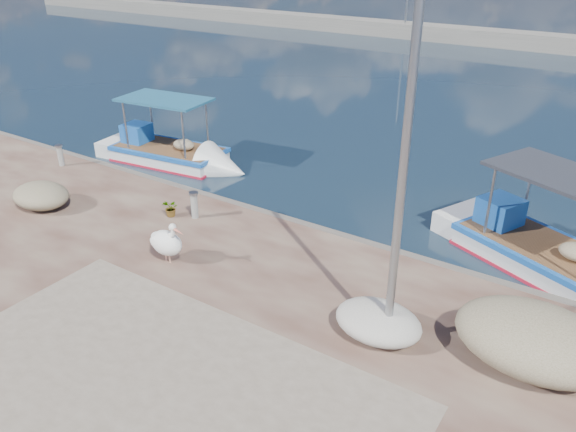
# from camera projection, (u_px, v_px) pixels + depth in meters

# --- Properties ---
(ground) EXTENTS (1400.00, 1400.00, 0.00)m
(ground) POSITION_uv_depth(u_px,v_px,m) (192.00, 334.00, 12.24)
(ground) COLOR #162635
(ground) RESTS_ON ground
(quay_patch) EXTENTS (9.00, 7.00, 0.01)m
(quay_patch) POSITION_uv_depth(u_px,v_px,m) (112.00, 427.00, 9.29)
(quay_patch) COLOR gray
(quay_patch) RESTS_ON quay
(breakwater) EXTENTS (120.00, 2.20, 7.50)m
(breakwater) POSITION_uv_depth(u_px,v_px,m) (555.00, 43.00, 41.82)
(breakwater) COLOR gray
(breakwater) RESTS_ON ground
(boat_left) EXTENTS (6.16, 2.66, 2.87)m
(boat_left) POSITION_uv_depth(u_px,v_px,m) (168.00, 156.00, 21.52)
(boat_left) COLOR white
(boat_left) RESTS_ON ground
(boat_right) EXTENTS (6.69, 4.49, 3.07)m
(boat_right) POSITION_uv_depth(u_px,v_px,m) (544.00, 259.00, 14.62)
(boat_right) COLOR white
(boat_right) RESTS_ON ground
(pelican) EXTENTS (1.23, 0.67, 1.17)m
(pelican) POSITION_uv_depth(u_px,v_px,m) (167.00, 242.00, 13.75)
(pelican) COLOR tan
(pelican) RESTS_ON quay
(lamp_post) EXTENTS (0.44, 0.96, 7.00)m
(lamp_post) POSITION_uv_depth(u_px,v_px,m) (402.00, 190.00, 9.81)
(lamp_post) COLOR gray
(lamp_post) RESTS_ON quay
(bollard_near) EXTENTS (0.26, 0.26, 0.80)m
(bollard_near) POSITION_uv_depth(u_px,v_px,m) (194.00, 204.00, 16.01)
(bollard_near) COLOR gray
(bollard_near) RESTS_ON quay
(bollard_far) EXTENTS (0.25, 0.25, 0.76)m
(bollard_far) POSITION_uv_depth(u_px,v_px,m) (60.00, 154.00, 19.69)
(bollard_far) COLOR gray
(bollard_far) RESTS_ON quay
(potted_plant) EXTENTS (0.51, 0.45, 0.52)m
(potted_plant) POSITION_uv_depth(u_px,v_px,m) (171.00, 208.00, 16.16)
(potted_plant) COLOR #33722D
(potted_plant) RESTS_ON quay
(net_pile_d) EXTENTS (1.80, 1.35, 0.68)m
(net_pile_d) POSITION_uv_depth(u_px,v_px,m) (378.00, 322.00, 11.28)
(net_pile_d) COLOR beige
(net_pile_d) RESTS_ON quay
(net_pile_b) EXTENTS (1.85, 1.44, 0.72)m
(net_pile_b) POSITION_uv_depth(u_px,v_px,m) (41.00, 195.00, 16.70)
(net_pile_b) COLOR tan
(net_pile_b) RESTS_ON quay
(net_pile_c) EXTENTS (2.94, 2.10, 1.16)m
(net_pile_c) POSITION_uv_depth(u_px,v_px,m) (535.00, 340.00, 10.40)
(net_pile_c) COLOR tan
(net_pile_c) RESTS_ON quay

